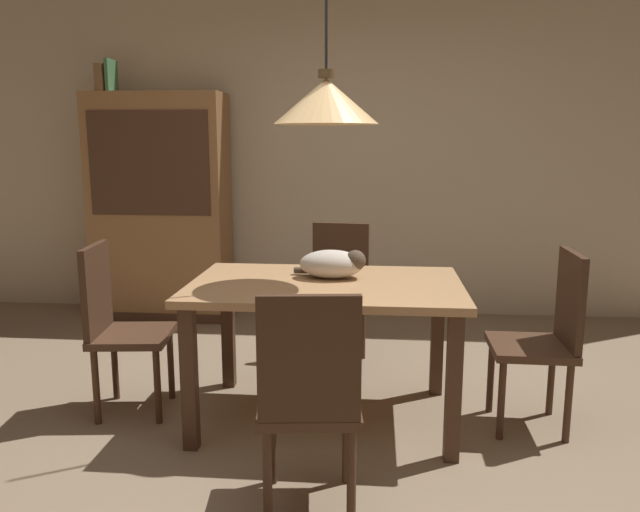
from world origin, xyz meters
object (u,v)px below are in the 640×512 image
(cat_sleeping, at_px, (333,264))
(book_brown_thick, at_px, (104,79))
(chair_left_side, at_px, (117,321))
(pendant_lamp, at_px, (326,101))
(book_green_slim, at_px, (111,76))
(chair_near_front, at_px, (309,394))
(chair_right_side, at_px, (547,333))
(dining_table, at_px, (326,301))
(chair_far_back, at_px, (338,287))
(hutch_bookcase, at_px, (161,212))

(cat_sleeping, distance_m, book_brown_thick, 2.87)
(chair_left_side, distance_m, book_brown_thick, 2.50)
(cat_sleeping, distance_m, pendant_lamp, 0.84)
(chair_left_side, relative_size, book_green_slim, 3.58)
(chair_near_front, height_order, cat_sleeping, chair_near_front)
(pendant_lamp, bearing_deg, chair_left_side, -179.55)
(book_green_slim, bearing_deg, chair_right_side, -31.62)
(dining_table, height_order, book_green_slim, book_green_slim)
(dining_table, distance_m, chair_far_back, 0.89)
(chair_far_back, distance_m, hutch_bookcase, 1.86)
(dining_table, bearing_deg, cat_sleeping, 73.37)
(cat_sleeping, xyz_separation_m, book_green_slim, (-1.92, 1.75, 1.15))
(dining_table, xyz_separation_m, cat_sleeping, (0.03, 0.11, 0.18))
(chair_far_back, height_order, book_brown_thick, book_brown_thick)
(chair_near_front, bearing_deg, chair_left_side, 142.59)
(dining_table, relative_size, book_green_slim, 5.38)
(chair_right_side, height_order, cat_sleeping, chair_right_side)
(hutch_bookcase, height_order, book_green_slim, book_green_slim)
(pendant_lamp, xyz_separation_m, book_green_slim, (-1.88, 1.85, 0.32))
(chair_right_side, xyz_separation_m, pendant_lamp, (-1.13, 0.00, 1.15))
(dining_table, relative_size, book_brown_thick, 5.83)
(book_brown_thick, relative_size, book_green_slim, 0.92)
(chair_far_back, bearing_deg, pendant_lamp, -90.58)
(hutch_bookcase, bearing_deg, cat_sleeping, -48.22)
(chair_left_side, relative_size, chair_far_back, 1.00)
(cat_sleeping, relative_size, book_green_slim, 1.51)
(chair_near_front, relative_size, hutch_bookcase, 0.50)
(hutch_bookcase, bearing_deg, chair_right_side, -34.91)
(chair_left_side, xyz_separation_m, cat_sleeping, (1.16, 0.12, 0.32))
(dining_table, bearing_deg, book_green_slim, 135.47)
(chair_right_side, xyz_separation_m, book_green_slim, (-3.01, 1.85, 1.47))
(chair_left_side, distance_m, chair_near_front, 1.43)
(book_brown_thick, bearing_deg, dining_table, -43.62)
(book_green_slim, bearing_deg, chair_far_back, -27.26)
(chair_left_side, height_order, cat_sleeping, chair_left_side)
(chair_left_side, height_order, chair_near_front, same)
(cat_sleeping, bearing_deg, dining_table, -106.63)
(book_brown_thick, height_order, book_green_slim, book_green_slim)
(chair_near_front, bearing_deg, dining_table, 90.55)
(chair_near_front, relative_size, cat_sleeping, 2.38)
(dining_table, distance_m, book_brown_thick, 2.99)
(dining_table, bearing_deg, chair_right_side, -0.06)
(cat_sleeping, distance_m, book_green_slim, 2.84)
(chair_far_back, relative_size, book_brown_thick, 3.88)
(dining_table, height_order, hutch_bookcase, hutch_bookcase)
(dining_table, height_order, cat_sleeping, cat_sleeping)
(book_green_slim, bearing_deg, dining_table, -44.53)
(chair_right_side, relative_size, pendant_lamp, 0.72)
(dining_table, xyz_separation_m, pendant_lamp, (0.00, 0.00, 1.01))
(chair_far_back, height_order, chair_near_front, same)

